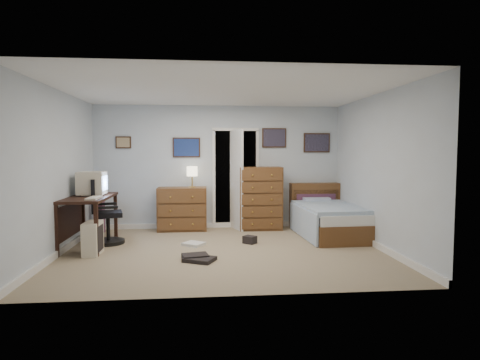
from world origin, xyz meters
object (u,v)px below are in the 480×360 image
at_px(low_dresser, 182,209).
at_px(bed, 327,219).
at_px(office_chair, 104,219).
at_px(tall_dresser, 260,198).
at_px(computer_desk, 83,208).

height_order(low_dresser, bed, low_dresser).
xyz_separation_m(office_chair, bed, (3.98, 0.33, -0.13)).
relative_size(low_dresser, bed, 0.49).
bearing_deg(low_dresser, bed, -15.46).
height_order(office_chair, low_dresser, office_chair).
relative_size(low_dresser, tall_dresser, 0.77).
bearing_deg(office_chair, bed, -9.49).
bearing_deg(low_dresser, computer_desk, -141.07).
distance_m(low_dresser, tall_dresser, 1.58).
relative_size(office_chair, low_dresser, 1.16).
bearing_deg(bed, low_dresser, 161.57).
xyz_separation_m(computer_desk, bed, (4.28, 0.49, -0.34)).
height_order(low_dresser, tall_dresser, tall_dresser).
relative_size(computer_desk, bed, 0.73).
height_order(computer_desk, office_chair, office_chair).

